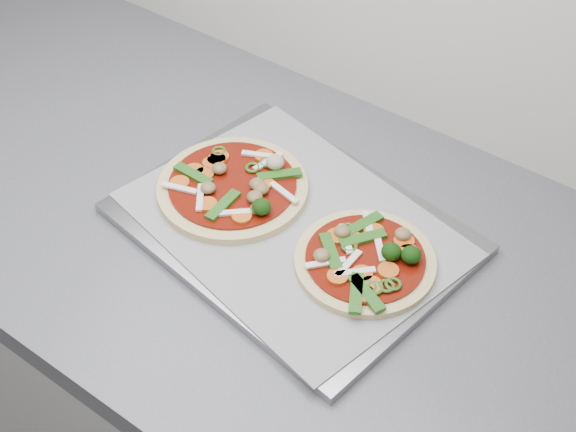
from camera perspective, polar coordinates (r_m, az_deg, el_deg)
The scene contains 5 objects.
countertop at distance 0.98m, azimuth 2.90°, elevation -4.08°, with size 3.60×0.60×0.04m, color slate.
baking_tray at distance 1.00m, azimuth 0.27°, elevation -0.86°, with size 0.41×0.30×0.01m, color gray.
parchment at distance 0.99m, azimuth 0.27°, elevation -0.55°, with size 0.39×0.28×0.00m, color gray.
pizza_left at distance 1.03m, azimuth -3.85°, elevation 2.11°, with size 0.25×0.25×0.03m.
pizza_right at distance 0.94m, azimuth 5.60°, elevation -3.10°, with size 0.20×0.20×0.03m.
Camera 1 is at (0.34, 0.75, 1.62)m, focal length 50.00 mm.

